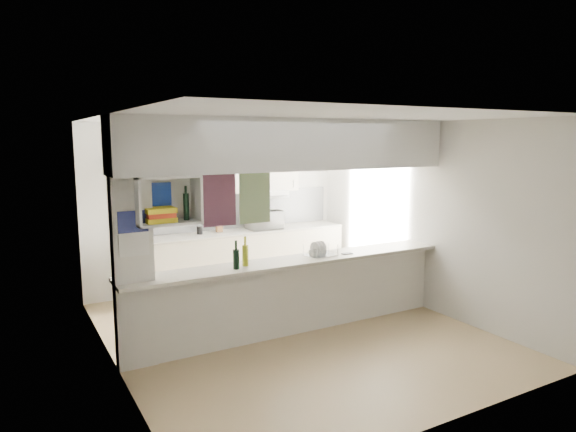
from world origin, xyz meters
TOP-DOWN VIEW (x-y plane):
  - floor at (0.00, 0.00)m, footprint 4.80×4.80m
  - ceiling at (0.00, 0.00)m, footprint 4.80×4.80m
  - wall_back at (0.00, 2.40)m, footprint 4.20×0.00m
  - wall_left at (-2.10, 0.00)m, footprint 0.00×4.80m
  - wall_right at (2.10, 0.00)m, footprint 0.00×4.80m
  - servery_partition at (-0.17, 0.00)m, footprint 4.20×0.50m
  - cubby_shelf at (-1.57, -0.06)m, footprint 0.65×0.35m
  - kitchen_run at (0.16, 2.14)m, footprint 3.60×0.63m
  - microwave at (0.67, 2.08)m, footprint 0.56×0.39m
  - bowl at (0.63, 2.08)m, footprint 0.23×0.23m
  - dish_rack at (0.40, 0.01)m, footprint 0.40×0.32m
  - cup at (0.26, -0.05)m, footprint 0.15×0.15m
  - wine_bottles at (-0.71, -0.04)m, footprint 0.22×0.15m
  - plastic_tubs at (0.42, -0.01)m, footprint 0.49×0.18m
  - utensil_jar at (-0.41, 2.15)m, footprint 0.09×0.09m
  - knife_block at (-0.08, 2.18)m, footprint 0.10×0.08m

SIDE VIEW (x-z plane):
  - floor at x=0.00m, z-range 0.00..0.00m
  - kitchen_run at x=0.16m, z-range -0.29..1.95m
  - plastic_tubs at x=0.42m, z-range 0.92..0.99m
  - cup at x=0.26m, z-range 0.94..1.03m
  - utensil_jar at x=-0.41m, z-range 0.92..1.04m
  - dish_rack at x=0.40m, z-range 0.90..1.10m
  - knife_block at x=-0.08m, z-range 0.92..1.10m
  - wine_bottles at x=-0.71m, z-range 0.87..1.22m
  - microwave at x=0.67m, z-range 0.92..1.22m
  - bowl at x=0.63m, z-range 1.22..1.28m
  - wall_back at x=0.00m, z-range -0.80..3.40m
  - wall_left at x=-2.10m, z-range -1.10..3.70m
  - wall_right at x=2.10m, z-range -1.10..3.70m
  - servery_partition at x=-0.17m, z-range 0.36..2.96m
  - cubby_shelf at x=-1.57m, z-range 1.46..1.96m
  - ceiling at x=0.00m, z-range 2.60..2.60m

